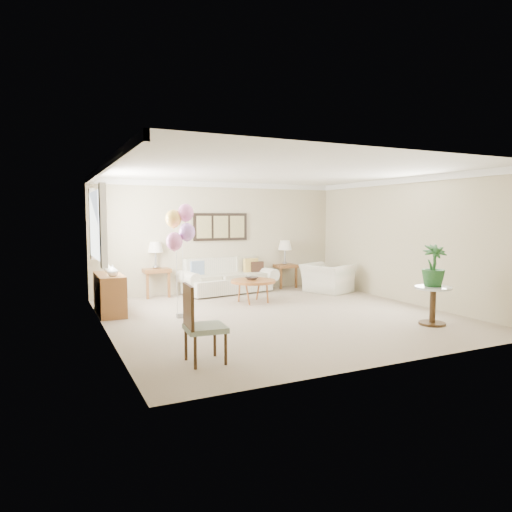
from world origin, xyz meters
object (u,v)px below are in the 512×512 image
at_px(accent_chair, 200,322).
at_px(balloon_cluster, 180,227).
at_px(sofa, 227,279).
at_px(armchair, 327,278).
at_px(coffee_table, 253,282).

distance_m(accent_chair, balloon_cluster, 2.85).
xyz_separation_m(sofa, armchair, (2.19, -0.92, 0.01)).
distance_m(sofa, coffee_table, 1.36).
xyz_separation_m(sofa, coffee_table, (0.05, -1.35, 0.11)).
bearing_deg(accent_chair, balloon_cluster, 78.97).
bearing_deg(balloon_cluster, accent_chair, -101.03).
bearing_deg(coffee_table, armchair, 11.54).
bearing_deg(balloon_cluster, armchair, 16.68).
bearing_deg(balloon_cluster, sofa, 50.68).
bearing_deg(balloon_cluster, coffee_table, 22.58).
relative_size(accent_chair, balloon_cluster, 0.49).
xyz_separation_m(armchair, accent_chair, (-4.40, -3.75, 0.18)).
relative_size(sofa, armchair, 2.30).
xyz_separation_m(accent_chair, balloon_cluster, (0.50, 2.58, 1.10)).
height_order(accent_chair, balloon_cluster, balloon_cluster).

